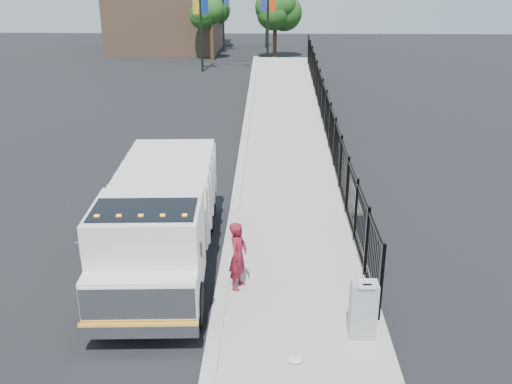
{
  "coord_description": "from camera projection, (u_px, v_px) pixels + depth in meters",
  "views": [
    {
      "loc": [
        1.16,
        -12.76,
        7.31
      ],
      "look_at": [
        0.75,
        2.0,
        1.55
      ],
      "focal_mm": 40.0,
      "sensor_mm": 36.0,
      "label": 1
    }
  ],
  "objects": [
    {
      "name": "light_pole_3",
      "position": [
        263.0,
        2.0,
        55.53
      ],
      "size": [
        3.78,
        0.22,
        8.0
      ],
      "color": "black",
      "rests_on": "ground"
    },
    {
      "name": "iron_fence",
      "position": [
        325.0,
        125.0,
        25.33
      ],
      "size": [
        0.1,
        28.0,
        1.8
      ],
      "primitive_type": "cube",
      "color": "black",
      "rests_on": "ground"
    },
    {
      "name": "tree_1",
      "position": [
        275.0,
        12.0,
        49.34
      ],
      "size": [
        2.87,
        2.87,
        5.43
      ],
      "color": "#382314",
      "rests_on": "ground"
    },
    {
      "name": "worker",
      "position": [
        238.0,
        256.0,
        13.55
      ],
      "size": [
        0.58,
        0.71,
        1.7
      ],
      "primitive_type": "imported",
      "rotation": [
        0.0,
        0.0,
        1.26
      ],
      "color": "maroon",
      "rests_on": "sidewalk"
    },
    {
      "name": "building",
      "position": [
        166.0,
        7.0,
        54.33
      ],
      "size": [
        10.0,
        10.0,
        8.0
      ],
      "primitive_type": "cube",
      "color": "#8C664C",
      "rests_on": "ground"
    },
    {
      "name": "light_pole_0",
      "position": [
        205.0,
        12.0,
        42.41
      ],
      "size": [
        3.77,
        0.22,
        8.0
      ],
      "color": "black",
      "rests_on": "ground"
    },
    {
      "name": "tree_2",
      "position": [
        213.0,
        6.0,
        56.29
      ],
      "size": [
        3.22,
        3.22,
        5.61
      ],
      "color": "#382314",
      "rests_on": "ground"
    },
    {
      "name": "sidewalk",
      "position": [
        304.0,
        320.0,
        12.64
      ],
      "size": [
        3.55,
        12.0,
        0.12
      ],
      "primitive_type": "cube",
      "color": "#9E998E",
      "rests_on": "ground"
    },
    {
      "name": "ground",
      "position": [
        225.0,
        276.0,
        14.57
      ],
      "size": [
        120.0,
        120.0,
        0.0
      ],
      "primitive_type": "plane",
      "color": "black",
      "rests_on": "ground"
    },
    {
      "name": "utility_cabinet",
      "position": [
        363.0,
        309.0,
        11.81
      ],
      "size": [
        0.55,
        0.4,
        1.25
      ],
      "primitive_type": "cube",
      "color": "gray",
      "rests_on": "sidewalk"
    },
    {
      "name": "debris",
      "position": [
        295.0,
        359.0,
        11.23
      ],
      "size": [
        0.33,
        0.33,
        0.08
      ],
      "primitive_type": "ellipsoid",
      "color": "silver",
      "rests_on": "sidewalk"
    },
    {
      "name": "arrow_sign",
      "position": [
        367.0,
        284.0,
        11.33
      ],
      "size": [
        0.35,
        0.04,
        0.22
      ],
      "primitive_type": "cube",
      "color": "white",
      "rests_on": "utility_cabinet"
    },
    {
      "name": "curb",
      "position": [
        217.0,
        318.0,
        12.68
      ],
      "size": [
        0.3,
        12.0,
        0.16
      ],
      "primitive_type": "cube",
      "color": "#ADAAA3",
      "rests_on": "ground"
    },
    {
      "name": "light_pole_1",
      "position": [
        264.0,
        10.0,
        44.6
      ],
      "size": [
        3.78,
        0.22,
        8.0
      ],
      "color": "black",
      "rests_on": "ground"
    },
    {
      "name": "truck",
      "position": [
        161.0,
        216.0,
        14.5
      ],
      "size": [
        2.83,
        7.72,
        2.61
      ],
      "rotation": [
        0.0,
        0.0,
        0.05
      ],
      "color": "black",
      "rests_on": "ground"
    },
    {
      "name": "light_pole_2",
      "position": [
        226.0,
        4.0,
        52.73
      ],
      "size": [
        3.78,
        0.22,
        8.0
      ],
      "color": "black",
      "rests_on": "ground"
    },
    {
      "name": "ramp",
      "position": [
        290.0,
        122.0,
        29.42
      ],
      "size": [
        3.95,
        24.06,
        3.19
      ],
      "primitive_type": "cube",
      "rotation": [
        0.06,
        0.0,
        0.0
      ],
      "color": "#9E998E",
      "rests_on": "ground"
    },
    {
      "name": "tree_0",
      "position": [
        211.0,
        13.0,
        47.91
      ],
      "size": [
        2.42,
        2.42,
        5.21
      ],
      "color": "#382314",
      "rests_on": "ground"
    }
  ]
}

